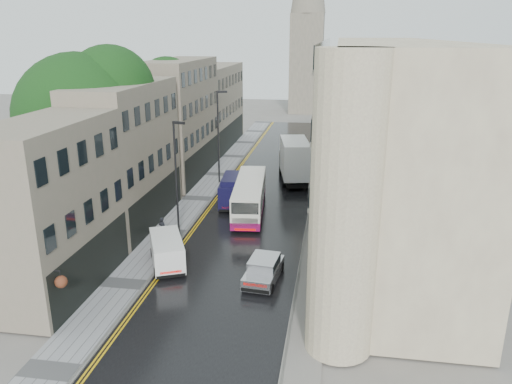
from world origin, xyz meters
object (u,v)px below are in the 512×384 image
(navy_van, at_px, (220,195))
(pedestrian, at_px, (162,228))
(cream_bus, at_px, (234,207))
(lamp_post_far, at_px, (218,138))
(tree_far, at_px, (149,120))
(white_lorry, at_px, (284,165))
(lamp_post_near, at_px, (176,180))
(tree_near, at_px, (83,139))
(white_van, at_px, (155,263))
(silver_hatchback, at_px, (244,278))

(navy_van, distance_m, pedestrian, 7.47)
(cream_bus, height_order, lamp_post_far, lamp_post_far)
(tree_far, height_order, cream_bus, tree_far)
(white_lorry, bearing_deg, tree_far, 168.34)
(lamp_post_near, bearing_deg, tree_far, 131.66)
(white_lorry, bearing_deg, tree_near, -148.32)
(pedestrian, distance_m, lamp_post_near, 3.71)
(white_van, relative_size, navy_van, 0.81)
(tree_near, bearing_deg, pedestrian, -18.03)
(silver_hatchback, xyz_separation_m, white_van, (-5.75, 0.64, 0.24))
(white_lorry, xyz_separation_m, pedestrian, (-7.36, -14.87, -1.26))
(navy_van, bearing_deg, white_lorry, 54.48)
(cream_bus, height_order, navy_van, navy_van)
(tree_near, height_order, navy_van, tree_near)
(cream_bus, height_order, white_van, cream_bus)
(white_lorry, height_order, lamp_post_far, lamp_post_far)
(tree_far, xyz_separation_m, lamp_post_far, (7.16, -0.11, -1.54))
(silver_hatchback, bearing_deg, lamp_post_far, 112.68)
(white_lorry, bearing_deg, navy_van, -130.63)
(white_lorry, xyz_separation_m, navy_van, (-4.63, -7.93, -0.83))
(navy_van, xyz_separation_m, lamp_post_near, (-1.87, -5.80, 2.99))
(lamp_post_far, bearing_deg, tree_near, -144.99)
(white_van, xyz_separation_m, lamp_post_near, (-0.66, 6.83, 3.38))
(silver_hatchback, bearing_deg, tree_near, 154.38)
(white_lorry, xyz_separation_m, lamp_post_near, (-6.50, -13.73, 2.16))
(silver_hatchback, relative_size, lamp_post_near, 0.48)
(cream_bus, bearing_deg, navy_van, 116.99)
(tree_near, relative_size, white_van, 3.14)
(cream_bus, xyz_separation_m, white_lorry, (2.85, 10.70, 0.85))
(silver_hatchback, relative_size, lamp_post_far, 0.45)
(navy_van, height_order, lamp_post_far, lamp_post_far)
(tree_near, distance_m, silver_hatchback, 17.49)
(tree_far, distance_m, lamp_post_near, 15.92)
(tree_near, xyz_separation_m, lamp_post_far, (7.46, 12.89, -2.26))
(white_lorry, height_order, silver_hatchback, white_lorry)
(silver_hatchback, bearing_deg, cream_bus, 110.47)
(tree_far, xyz_separation_m, white_van, (7.93, -20.88, -5.21))
(silver_hatchback, height_order, white_van, white_van)
(pedestrian, bearing_deg, lamp_post_far, -75.28)
(white_van, bearing_deg, cream_bus, 48.89)
(tree_far, xyz_separation_m, pedestrian, (6.41, -15.18, -5.25))
(cream_bus, distance_m, white_van, 10.31)
(silver_hatchback, bearing_deg, white_lorry, 95.50)
(tree_far, bearing_deg, white_lorry, -1.32)
(tree_far, relative_size, white_van, 2.82)
(tree_far, bearing_deg, white_van, -69.19)
(white_van, height_order, pedestrian, white_van)
(tree_far, distance_m, navy_van, 13.22)
(tree_far, relative_size, cream_bus, 1.23)
(white_van, relative_size, pedestrian, 2.58)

